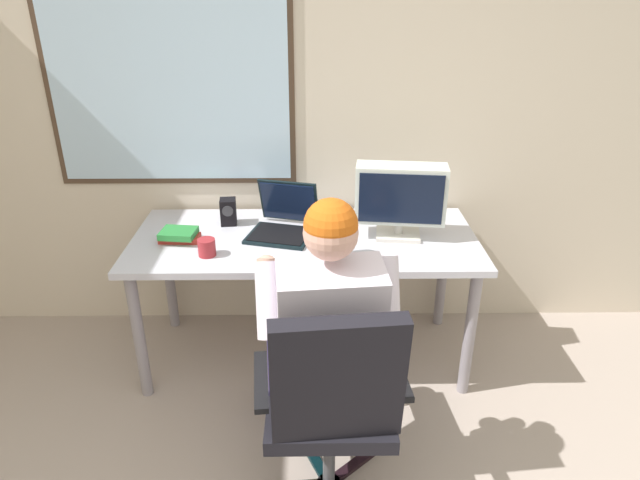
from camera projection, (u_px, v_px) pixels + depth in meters
name	position (u px, v px, depth m)	size (l,w,h in m)	color
wall_rear	(278.00, 91.00, 2.99)	(4.59, 0.08, 2.75)	beige
desk	(305.00, 251.00, 2.90)	(1.75, 0.77, 0.73)	gray
office_chair	(333.00, 398.00, 2.03)	(0.59, 0.55, 0.97)	black
person_seated	(326.00, 332.00, 2.22)	(0.56, 0.79, 1.27)	#2E274F
crt_monitor	(400.00, 195.00, 2.78)	(0.46, 0.21, 0.38)	beige
laptop	(284.00, 220.00, 2.91)	(0.39, 0.41, 0.25)	black
wine_glass	(345.00, 237.00, 2.64)	(0.08, 0.08, 0.14)	silver
desk_speaker	(228.00, 212.00, 2.99)	(0.09, 0.10, 0.14)	black
book_stack	(179.00, 235.00, 2.81)	(0.20, 0.16, 0.06)	#B83128
coffee_mug	(207.00, 247.00, 2.66)	(0.08, 0.08, 0.08)	maroon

